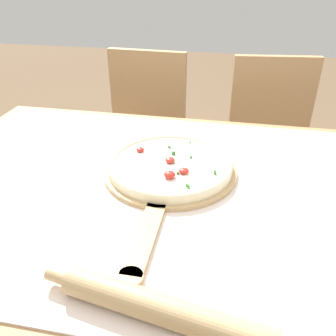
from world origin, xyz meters
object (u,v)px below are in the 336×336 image
object	(u,v)px
pizza	(170,164)
rolling_pin	(165,310)
pizza_peel	(168,175)
chair_left	(143,132)
chair_right	(270,143)

from	to	relation	value
pizza	rolling_pin	world-z (taller)	rolling_pin
pizza_peel	chair_left	world-z (taller)	chair_left
pizza	chair_right	xyz separation A→B (m)	(0.34, 0.73, -0.26)
rolling_pin	chair_right	world-z (taller)	chair_right
pizza_peel	pizza	xyz separation A→B (m)	(0.00, 0.03, 0.02)
chair_right	pizza	bearing A→B (deg)	-121.44
pizza_peel	rolling_pin	distance (m)	0.45
chair_left	chair_right	xyz separation A→B (m)	(0.61, -0.00, 0.00)
rolling_pin	chair_left	size ratio (longest dim) A/B	0.50
pizza	chair_left	distance (m)	0.82
chair_left	pizza_peel	bearing A→B (deg)	-66.84
rolling_pin	chair_right	distance (m)	1.24
rolling_pin	chair_left	distance (m)	1.27
rolling_pin	chair_right	bearing A→B (deg)	77.72
pizza_peel	pizza	distance (m)	0.03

